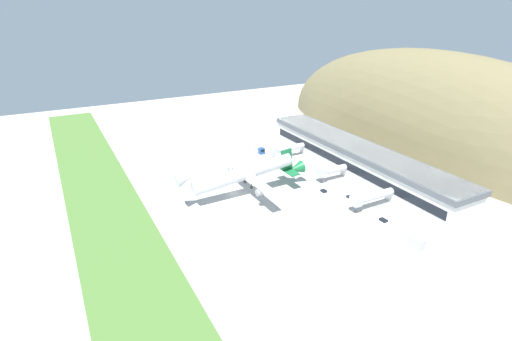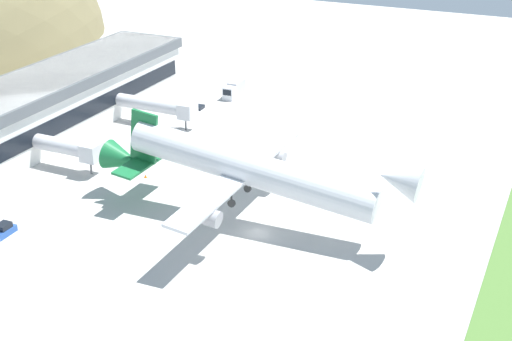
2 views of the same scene
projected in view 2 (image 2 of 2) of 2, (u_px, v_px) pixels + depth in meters
The scene contains 10 objects.
ground_plane at pixel (257, 234), 99.55m from camera, with size 318.62×318.62×0.00m, color #B7B5AF.
jetway_1 at pixel (71, 148), 117.50m from camera, with size 3.38×12.79×5.43m.
jetway_2 at pixel (160, 106), 136.45m from camera, with size 3.38×16.95×5.43m.
cargo_airplane at pixel (245, 169), 99.74m from camera, with size 35.85×48.31×11.15m.
service_car_0 at pixel (148, 137), 130.87m from camera, with size 4.37×1.80×1.44m.
service_car_1 at pixel (3, 230), 98.97m from camera, with size 3.66×1.98×1.69m.
service_car_2 at pixel (149, 157), 122.34m from camera, with size 3.82×1.97×1.63m.
service_car_3 at pixel (199, 110), 144.45m from camera, with size 4.42×2.10×1.48m.
box_truck at pixel (234, 89), 154.01m from camera, with size 7.54×2.51×3.13m.
traffic_cone_0 at pixel (145, 176), 116.30m from camera, with size 0.52×0.52×0.58m.
Camera 2 is at (-79.00, -36.34, 49.24)m, focal length 50.00 mm.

